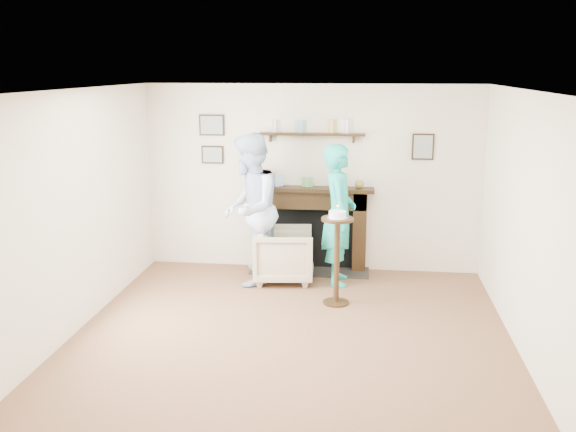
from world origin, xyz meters
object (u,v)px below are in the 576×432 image
object	(u,v)px
armchair	(284,280)
pedestal_table	(337,244)
woman	(337,282)
man	(251,282)

from	to	relation	value
armchair	pedestal_table	world-z (taller)	pedestal_table
armchair	woman	xyz separation A→B (m)	(0.70, 0.00, 0.00)
woman	pedestal_table	xyz separation A→B (m)	(0.02, -0.76, 0.73)
pedestal_table	armchair	bearing A→B (deg)	133.40
woman	pedestal_table	bearing A→B (deg)	176.66
woman	pedestal_table	size ratio (longest dim) A/B	1.51
man	pedestal_table	size ratio (longest dim) A/B	1.62
woman	pedestal_table	world-z (taller)	pedestal_table
armchair	pedestal_table	distance (m)	1.27
man	woman	bearing A→B (deg)	94.39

